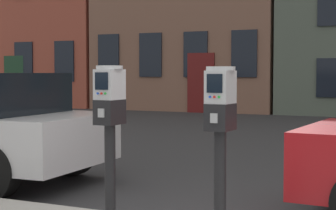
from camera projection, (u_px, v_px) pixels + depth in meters
parking_meter_near_kerb at (110, 117)px, 4.61m from camera, size 0.22×0.26×1.34m
parking_meter_twin_adjacent at (220, 122)px, 4.21m from camera, size 0.22×0.26×1.33m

